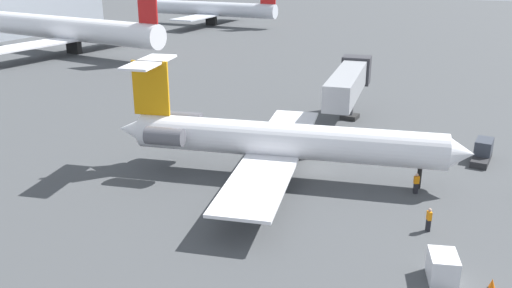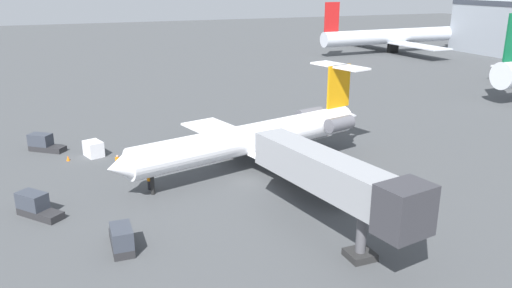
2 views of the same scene
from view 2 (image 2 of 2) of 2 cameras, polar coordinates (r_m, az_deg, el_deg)
name	(u,v)px [view 2 (image 2 of 2)]	position (r m, az deg, el deg)	size (l,w,h in m)	color
ground_plane	(252,179)	(48.40, -0.50, -3.99)	(400.00, 400.00, 0.10)	#424447
regional_jet	(258,137)	(50.33, 0.24, 0.84)	(25.25, 29.39, 9.32)	white
jet_bridge	(340,181)	(35.45, 9.48, -4.10)	(16.21, 5.62, 6.56)	gray
ground_crew_marshaller	(150,181)	(46.67, -11.87, -4.05)	(0.43, 0.48, 1.69)	black
ground_crew_loader	(118,163)	(51.82, -15.27, -2.07)	(0.48, 0.43, 1.69)	black
baggage_tug_lead	(36,206)	(44.41, -23.52, -6.41)	(3.97, 3.63, 1.90)	#262628
baggage_tug_trailing	(122,239)	(37.13, -14.87, -10.27)	(4.04, 1.51, 1.90)	#262628
baggage_tug_spare	(44,143)	(60.78, -22.78, 0.06)	(3.57, 4.01, 1.90)	#262628
cargo_container_uld	(93,149)	(57.03, -17.81, -0.52)	(2.51, 2.15, 1.64)	silver
traffic_cone_near	(68,158)	(56.61, -20.39, -1.51)	(0.36, 0.36, 0.55)	orange
parked_airliner_west_end	(393,37)	(139.48, 15.16, 11.58)	(35.92, 42.62, 13.14)	silver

